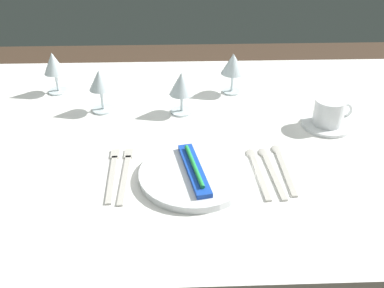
{
  "coord_description": "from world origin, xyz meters",
  "views": [
    {
      "loc": [
        -0.03,
        -1.01,
        1.33
      ],
      "look_at": [
        -0.0,
        -0.11,
        0.76
      ],
      "focal_mm": 37.88,
      "sensor_mm": 36.0,
      "label": 1
    }
  ],
  "objects_px": {
    "spoon_soup": "(256,167)",
    "coffee_cup_left": "(329,112)",
    "spoon_tea": "(282,163)",
    "toothbrush_package": "(194,169)",
    "fork_outer": "(126,172)",
    "wine_glass_far": "(181,86)",
    "wine_glass_centre": "(233,65)",
    "wine_glass_right": "(100,83)",
    "wine_glass_left": "(54,65)",
    "spoon_dessert": "(270,166)",
    "fork_inner": "(113,172)",
    "dinner_plate": "(194,174)"
  },
  "relations": [
    {
      "from": "fork_outer",
      "to": "coffee_cup_left",
      "type": "bearing_deg",
      "value": 20.56
    },
    {
      "from": "spoon_dessert",
      "to": "wine_glass_far",
      "type": "distance_m",
      "value": 0.38
    },
    {
      "from": "wine_glass_right",
      "to": "spoon_soup",
      "type": "bearing_deg",
      "value": -37.31
    },
    {
      "from": "toothbrush_package",
      "to": "spoon_tea",
      "type": "relative_size",
      "value": 0.98
    },
    {
      "from": "spoon_tea",
      "to": "toothbrush_package",
      "type": "bearing_deg",
      "value": -167.19
    },
    {
      "from": "fork_outer",
      "to": "spoon_soup",
      "type": "distance_m",
      "value": 0.32
    },
    {
      "from": "spoon_tea",
      "to": "spoon_dessert",
      "type": "bearing_deg",
      "value": -157.58
    },
    {
      "from": "spoon_tea",
      "to": "spoon_soup",
      "type": "bearing_deg",
      "value": -167.02
    },
    {
      "from": "fork_outer",
      "to": "spoon_soup",
      "type": "height_order",
      "value": "spoon_soup"
    },
    {
      "from": "spoon_soup",
      "to": "wine_glass_far",
      "type": "height_order",
      "value": "wine_glass_far"
    },
    {
      "from": "dinner_plate",
      "to": "fork_outer",
      "type": "relative_size",
      "value": 1.17
    },
    {
      "from": "wine_glass_centre",
      "to": "wine_glass_far",
      "type": "height_order",
      "value": "wine_glass_centre"
    },
    {
      "from": "spoon_soup",
      "to": "wine_glass_far",
      "type": "bearing_deg",
      "value": 120.78
    },
    {
      "from": "wine_glass_centre",
      "to": "wine_glass_left",
      "type": "relative_size",
      "value": 0.98
    },
    {
      "from": "fork_outer",
      "to": "fork_inner",
      "type": "relative_size",
      "value": 1.03
    },
    {
      "from": "wine_glass_right",
      "to": "wine_glass_left",
      "type": "bearing_deg",
      "value": 140.61
    },
    {
      "from": "fork_inner",
      "to": "fork_outer",
      "type": "bearing_deg",
      "value": -4.42
    },
    {
      "from": "coffee_cup_left",
      "to": "wine_glass_right",
      "type": "relative_size",
      "value": 0.83
    },
    {
      "from": "fork_outer",
      "to": "spoon_dessert",
      "type": "height_order",
      "value": "spoon_dessert"
    },
    {
      "from": "dinner_plate",
      "to": "wine_glass_right",
      "type": "relative_size",
      "value": 1.98
    },
    {
      "from": "spoon_soup",
      "to": "coffee_cup_left",
      "type": "distance_m",
      "value": 0.32
    },
    {
      "from": "dinner_plate",
      "to": "fork_outer",
      "type": "bearing_deg",
      "value": 172.0
    },
    {
      "from": "fork_inner",
      "to": "spoon_tea",
      "type": "distance_m",
      "value": 0.42
    },
    {
      "from": "spoon_soup",
      "to": "coffee_cup_left",
      "type": "height_order",
      "value": "coffee_cup_left"
    },
    {
      "from": "coffee_cup_left",
      "to": "spoon_tea",
      "type": "bearing_deg",
      "value": -133.4
    },
    {
      "from": "fork_outer",
      "to": "wine_glass_far",
      "type": "bearing_deg",
      "value": 65.75
    },
    {
      "from": "coffee_cup_left",
      "to": "wine_glass_left",
      "type": "relative_size",
      "value": 0.8
    },
    {
      "from": "spoon_soup",
      "to": "wine_glass_left",
      "type": "bearing_deg",
      "value": 142.07
    },
    {
      "from": "spoon_soup",
      "to": "wine_glass_centre",
      "type": "relative_size",
      "value": 1.55
    },
    {
      "from": "dinner_plate",
      "to": "spoon_dessert",
      "type": "distance_m",
      "value": 0.2
    },
    {
      "from": "fork_inner",
      "to": "spoon_dessert",
      "type": "distance_m",
      "value": 0.39
    },
    {
      "from": "fork_outer",
      "to": "coffee_cup_left",
      "type": "distance_m",
      "value": 0.61
    },
    {
      "from": "toothbrush_package",
      "to": "wine_glass_far",
      "type": "height_order",
      "value": "wine_glass_far"
    },
    {
      "from": "wine_glass_centre",
      "to": "wine_glass_left",
      "type": "bearing_deg",
      "value": 177.68
    },
    {
      "from": "fork_outer",
      "to": "spoon_dessert",
      "type": "bearing_deg",
      "value": 2.23
    },
    {
      "from": "spoon_dessert",
      "to": "wine_glass_left",
      "type": "xyz_separation_m",
      "value": [
        -0.64,
        0.47,
        0.09
      ]
    },
    {
      "from": "fork_outer",
      "to": "spoon_tea",
      "type": "relative_size",
      "value": 1.05
    },
    {
      "from": "spoon_soup",
      "to": "wine_glass_centre",
      "type": "distance_m",
      "value": 0.46
    },
    {
      "from": "wine_glass_left",
      "to": "wine_glass_far",
      "type": "bearing_deg",
      "value": -21.39
    },
    {
      "from": "fork_outer",
      "to": "coffee_cup_left",
      "type": "height_order",
      "value": "coffee_cup_left"
    },
    {
      "from": "fork_inner",
      "to": "wine_glass_far",
      "type": "relative_size",
      "value": 1.68
    },
    {
      "from": "wine_glass_centre",
      "to": "wine_glass_left",
      "type": "height_order",
      "value": "wine_glass_left"
    },
    {
      "from": "toothbrush_package",
      "to": "spoon_soup",
      "type": "distance_m",
      "value": 0.16
    },
    {
      "from": "toothbrush_package",
      "to": "fork_outer",
      "type": "relative_size",
      "value": 0.94
    },
    {
      "from": "coffee_cup_left",
      "to": "wine_glass_centre",
      "type": "bearing_deg",
      "value": 135.74
    },
    {
      "from": "spoon_tea",
      "to": "wine_glass_right",
      "type": "bearing_deg",
      "value": 147.95
    },
    {
      "from": "fork_outer",
      "to": "spoon_soup",
      "type": "xyz_separation_m",
      "value": [
        0.32,
        0.01,
        0.0
      ]
    },
    {
      "from": "wine_glass_centre",
      "to": "spoon_dessert",
      "type": "bearing_deg",
      "value": -84.46
    },
    {
      "from": "spoon_soup",
      "to": "wine_glass_far",
      "type": "relative_size",
      "value": 1.62
    },
    {
      "from": "toothbrush_package",
      "to": "fork_outer",
      "type": "bearing_deg",
      "value": 172.0
    }
  ]
}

